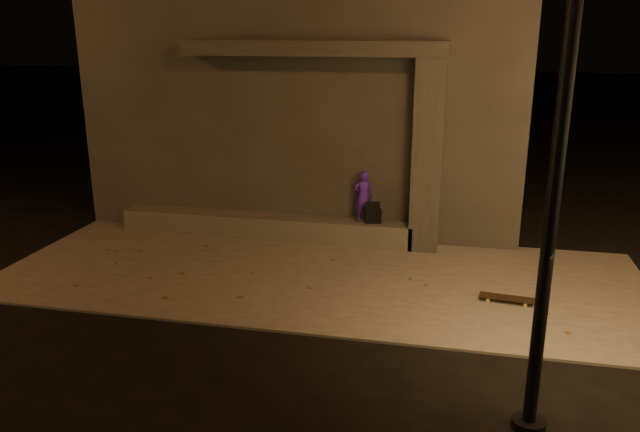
% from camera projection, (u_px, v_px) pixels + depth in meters
% --- Properties ---
extents(ground, '(120.00, 120.00, 0.00)m').
position_uv_depth(ground, '(288.00, 327.00, 8.96)').
color(ground, black).
rests_on(ground, ground).
extents(sidewalk, '(11.00, 4.40, 0.04)m').
position_uv_depth(sidewalk, '(318.00, 275.00, 10.83)').
color(sidewalk, '#625F57').
rests_on(sidewalk, ground).
extents(building, '(9.00, 5.10, 5.22)m').
position_uv_depth(building, '(318.00, 97.00, 14.50)').
color(building, '#383533').
rests_on(building, ground).
extents(ledge, '(6.00, 0.55, 0.45)m').
position_uv_depth(ledge, '(265.00, 226.00, 12.70)').
color(ledge, '#585650').
rests_on(ledge, sidewalk).
extents(column, '(0.55, 0.55, 3.60)m').
position_uv_depth(column, '(427.00, 157.00, 11.60)').
color(column, '#383533').
rests_on(column, sidewalk).
extents(canopy, '(5.00, 0.70, 0.28)m').
position_uv_depth(canopy, '(313.00, 48.00, 11.54)').
color(canopy, '#383533').
rests_on(canopy, column).
extents(skateboarder, '(0.41, 0.30, 1.03)m').
position_uv_depth(skateboarder, '(363.00, 197.00, 12.08)').
color(skateboarder, '#4A1CB6').
rests_on(skateboarder, ledge).
extents(backpack, '(0.35, 0.27, 0.44)m').
position_uv_depth(backpack, '(373.00, 215.00, 12.14)').
color(backpack, black).
rests_on(backpack, ledge).
extents(skateboard, '(0.85, 0.31, 0.09)m').
position_uv_depth(skateboard, '(507.00, 298.00, 9.66)').
color(skateboard, black).
rests_on(skateboard, sidewalk).
extents(street_lamp_0, '(0.36, 0.36, 6.90)m').
position_uv_depth(street_lamp_0, '(570.00, 50.00, 5.58)').
color(street_lamp_0, black).
rests_on(street_lamp_0, ground).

